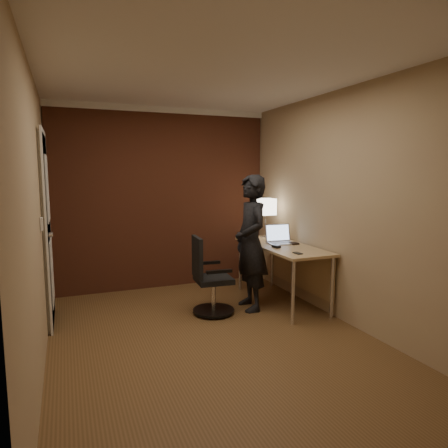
{
  "coord_description": "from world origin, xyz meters",
  "views": [
    {
      "loc": [
        -1.28,
        -3.52,
        1.62
      ],
      "look_at": [
        0.35,
        0.55,
        1.05
      ],
      "focal_mm": 32.0,
      "sensor_mm": 36.0,
      "label": 1
    }
  ],
  "objects_px": {
    "desk": "(287,255)",
    "laptop": "(279,238)",
    "person": "(251,243)",
    "desk_lamp": "(266,207)",
    "wallet": "(294,243)",
    "office_chair": "(209,281)",
    "mouse": "(276,246)",
    "phone": "(298,253)"
  },
  "relations": [
    {
      "from": "laptop",
      "to": "phone",
      "type": "xyz_separation_m",
      "value": [
        -0.15,
        -0.66,
        -0.06
      ]
    },
    {
      "from": "mouse",
      "to": "wallet",
      "type": "height_order",
      "value": "mouse"
    },
    {
      "from": "desk_lamp",
      "to": "mouse",
      "type": "height_order",
      "value": "desk_lamp"
    },
    {
      "from": "office_chair",
      "to": "person",
      "type": "bearing_deg",
      "value": -0.42
    },
    {
      "from": "desk",
      "to": "laptop",
      "type": "bearing_deg",
      "value": 101.94
    },
    {
      "from": "person",
      "to": "desk",
      "type": "bearing_deg",
      "value": 100.62
    },
    {
      "from": "laptop",
      "to": "office_chair",
      "type": "relative_size",
      "value": 0.4
    },
    {
      "from": "phone",
      "to": "wallet",
      "type": "distance_m",
      "value": 0.58
    },
    {
      "from": "desk",
      "to": "office_chair",
      "type": "height_order",
      "value": "office_chair"
    },
    {
      "from": "desk_lamp",
      "to": "mouse",
      "type": "xyz_separation_m",
      "value": [
        -0.23,
        -0.72,
        -0.4
      ]
    },
    {
      "from": "mouse",
      "to": "desk",
      "type": "bearing_deg",
      "value": 19.18
    },
    {
      "from": "laptop",
      "to": "phone",
      "type": "height_order",
      "value": "laptop"
    },
    {
      "from": "wallet",
      "to": "office_chair",
      "type": "relative_size",
      "value": 0.12
    },
    {
      "from": "desk_lamp",
      "to": "office_chair",
      "type": "bearing_deg",
      "value": -148.78
    },
    {
      "from": "person",
      "to": "desk_lamp",
      "type": "bearing_deg",
      "value": 144.49
    },
    {
      "from": "laptop",
      "to": "phone",
      "type": "relative_size",
      "value": 3.07
    },
    {
      "from": "desk_lamp",
      "to": "laptop",
      "type": "height_order",
      "value": "desk_lamp"
    },
    {
      "from": "phone",
      "to": "person",
      "type": "bearing_deg",
      "value": 123.43
    },
    {
      "from": "laptop",
      "to": "office_chair",
      "type": "xyz_separation_m",
      "value": [
        -1.02,
        -0.19,
        -0.4
      ]
    },
    {
      "from": "desk_lamp",
      "to": "wallet",
      "type": "relative_size",
      "value": 4.86
    },
    {
      "from": "phone",
      "to": "wallet",
      "type": "relative_size",
      "value": 1.05
    },
    {
      "from": "desk",
      "to": "laptop",
      "type": "xyz_separation_m",
      "value": [
        -0.03,
        0.13,
        0.19
      ]
    },
    {
      "from": "desk",
      "to": "laptop",
      "type": "relative_size",
      "value": 4.25
    },
    {
      "from": "phone",
      "to": "desk",
      "type": "bearing_deg",
      "value": 68.29
    },
    {
      "from": "mouse",
      "to": "person",
      "type": "xyz_separation_m",
      "value": [
        -0.3,
        0.08,
        0.05
      ]
    },
    {
      "from": "phone",
      "to": "person",
      "type": "relative_size",
      "value": 0.07
    },
    {
      "from": "phone",
      "to": "person",
      "type": "distance_m",
      "value": 0.58
    },
    {
      "from": "desk_lamp",
      "to": "phone",
      "type": "xyz_separation_m",
      "value": [
        -0.18,
        -1.11,
        -0.41
      ]
    },
    {
      "from": "office_chair",
      "to": "desk",
      "type": "bearing_deg",
      "value": 3.16
    },
    {
      "from": "desk",
      "to": "wallet",
      "type": "height_order",
      "value": "wallet"
    },
    {
      "from": "office_chair",
      "to": "phone",
      "type": "bearing_deg",
      "value": -28.27
    },
    {
      "from": "desk_lamp",
      "to": "office_chair",
      "type": "height_order",
      "value": "desk_lamp"
    },
    {
      "from": "desk",
      "to": "mouse",
      "type": "xyz_separation_m",
      "value": [
        -0.23,
        -0.14,
        0.14
      ]
    },
    {
      "from": "desk_lamp",
      "to": "person",
      "type": "distance_m",
      "value": 0.9
    },
    {
      "from": "wallet",
      "to": "desk_lamp",
      "type": "bearing_deg",
      "value": 98.4
    },
    {
      "from": "desk",
      "to": "desk_lamp",
      "type": "bearing_deg",
      "value": 89.49
    },
    {
      "from": "laptop",
      "to": "person",
      "type": "height_order",
      "value": "person"
    },
    {
      "from": "desk",
      "to": "office_chair",
      "type": "relative_size",
      "value": 1.7
    },
    {
      "from": "laptop",
      "to": "phone",
      "type": "bearing_deg",
      "value": -102.55
    },
    {
      "from": "phone",
      "to": "office_chair",
      "type": "bearing_deg",
      "value": 148.44
    },
    {
      "from": "laptop",
      "to": "desk",
      "type": "bearing_deg",
      "value": -78.06
    },
    {
      "from": "desk",
      "to": "person",
      "type": "distance_m",
      "value": 0.56
    }
  ]
}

